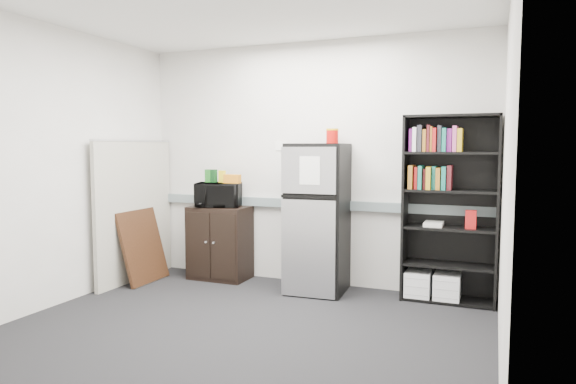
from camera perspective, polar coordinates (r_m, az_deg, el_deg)
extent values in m
plane|color=black|center=(4.44, -5.48, -15.29)|extent=(4.00, 4.00, 0.00)
cube|color=beige|center=(5.77, 2.47, 3.14)|extent=(4.00, 0.02, 2.70)
cube|color=beige|center=(3.69, 23.06, 1.70)|extent=(0.02, 3.50, 2.70)
cube|color=beige|center=(5.39, -24.83, 2.56)|extent=(0.02, 3.50, 2.70)
cube|color=slate|center=(5.78, 2.35, -1.33)|extent=(3.92, 0.05, 0.10)
cube|color=white|center=(5.89, -0.76, 5.13)|extent=(0.14, 0.00, 0.10)
cube|color=black|center=(5.35, 12.86, -1.69)|extent=(0.02, 0.34, 1.85)
cube|color=black|center=(5.28, 22.28, -2.03)|extent=(0.02, 0.34, 1.85)
cube|color=black|center=(5.46, 17.68, -1.67)|extent=(0.90, 0.02, 1.85)
cube|color=black|center=(5.27, 17.80, 8.04)|extent=(0.90, 0.34, 0.02)
cube|color=black|center=(5.47, 17.29, -11.31)|extent=(0.85, 0.32, 0.03)
cube|color=black|center=(5.39, 17.38, -7.74)|extent=(0.85, 0.32, 0.03)
cube|color=black|center=(5.32, 17.49, -3.84)|extent=(0.85, 0.32, 0.02)
cube|color=black|center=(5.28, 17.59, 0.13)|extent=(0.85, 0.32, 0.02)
cube|color=black|center=(5.26, 17.70, 4.15)|extent=(0.85, 0.32, 0.02)
cube|color=silver|center=(5.46, 14.29, -9.80)|extent=(0.25, 0.30, 0.25)
cube|color=silver|center=(5.43, 17.26, -9.95)|extent=(0.25, 0.30, 0.25)
cube|color=#A19D8F|center=(6.16, -16.65, -2.08)|extent=(0.05, 1.30, 1.60)
cube|color=#B2B2B7|center=(6.12, -16.84, 5.47)|extent=(0.06, 1.30, 0.02)
cube|color=black|center=(6.08, -7.57, -5.59)|extent=(0.68, 0.42, 0.85)
cube|color=black|center=(5.98, -9.97, -5.80)|extent=(0.31, 0.01, 0.75)
cube|color=black|center=(5.81, -7.23, -6.07)|extent=(0.31, 0.01, 0.75)
cylinder|color=#B2B2B7|center=(5.90, -9.12, -5.51)|extent=(0.02, 0.02, 0.02)
cylinder|color=#B2B2B7|center=(5.85, -8.28, -5.59)|extent=(0.02, 0.02, 0.02)
imported|color=black|center=(5.98, -7.73, -0.30)|extent=(0.59, 0.48, 0.28)
cube|color=#1B611C|center=(6.07, -8.83, 1.79)|extent=(0.07, 0.05, 0.15)
cube|color=#0C3614|center=(6.04, -8.26, 1.78)|extent=(0.08, 0.06, 0.15)
cube|color=yellow|center=(5.98, -7.33, 1.71)|extent=(0.07, 0.05, 0.14)
cube|color=orange|center=(5.86, -6.20, 1.46)|extent=(0.19, 0.12, 0.10)
cube|color=black|center=(5.45, 3.35, -3.01)|extent=(0.62, 0.62, 1.55)
cube|color=#B2B2B7|center=(5.11, 2.27, 2.41)|extent=(0.57, 0.05, 0.47)
cube|color=#B2B2B7|center=(5.21, 2.24, -6.33)|extent=(0.57, 0.05, 1.00)
cube|color=black|center=(5.12, 2.21, -0.55)|extent=(0.57, 0.04, 0.03)
cube|color=white|center=(5.09, 2.43, 2.40)|extent=(0.21, 0.02, 0.28)
cube|color=black|center=(5.40, 3.39, 5.29)|extent=(0.62, 0.62, 0.02)
cylinder|color=#B10D08|center=(5.48, 4.94, 6.21)|extent=(0.13, 0.13, 0.16)
cylinder|color=gold|center=(5.48, 4.95, 7.14)|extent=(0.13, 0.13, 0.02)
cube|color=black|center=(6.11, -15.84, -5.73)|extent=(0.25, 0.65, 0.82)
cube|color=beige|center=(6.09, -15.69, -5.74)|extent=(0.19, 0.56, 0.69)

